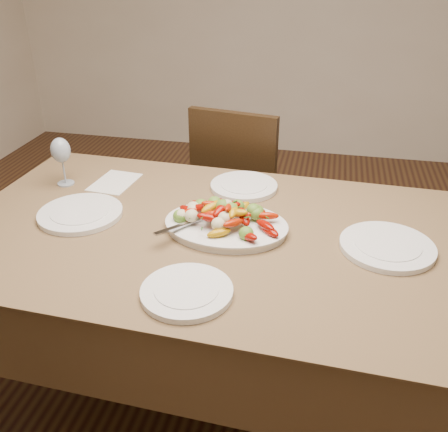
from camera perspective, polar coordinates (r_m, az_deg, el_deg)
dining_table at (r=1.88m, az=0.00°, el=-11.86°), size 1.88×1.11×0.76m
chair_far at (r=2.59m, az=2.46°, el=2.82°), size 0.49×0.49×0.95m
serving_platter at (r=1.67m, az=0.24°, el=-1.28°), size 0.41×0.31×0.02m
roasted_vegetables at (r=1.64m, az=0.24°, el=0.44°), size 0.34×0.24×0.09m
serving_spoon at (r=1.63m, az=-2.30°, el=-0.51°), size 0.27×0.20×0.03m
plate_left at (r=1.83m, az=-16.09°, el=0.26°), size 0.29×0.29×0.02m
plate_right at (r=1.65m, az=18.14°, el=-3.36°), size 0.29×0.29×0.02m
plate_far at (r=1.96m, az=2.29°, el=3.39°), size 0.26×0.26×0.02m
plate_near at (r=1.38m, az=-4.28°, el=-8.65°), size 0.25×0.25×0.02m
wine_glass at (r=2.05m, az=-18.01°, el=6.08°), size 0.08×0.08×0.20m
menu_card at (r=2.06m, az=-12.38°, el=3.80°), size 0.17×0.22×0.00m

